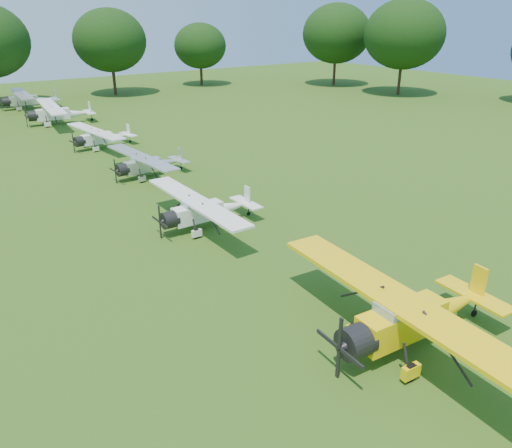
{
  "coord_description": "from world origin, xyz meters",
  "views": [
    {
      "loc": [
        -13.19,
        -19.33,
        11.61
      ],
      "look_at": [
        0.68,
        0.19,
        1.4
      ],
      "focal_mm": 35.0,
      "sensor_mm": 36.0,
      "label": 1
    }
  ],
  "objects": [
    {
      "name": "aircraft_4",
      "position": [
        1.3,
        15.25,
        1.07
      ],
      "size": [
        5.82,
        9.27,
        1.82
      ],
      "rotation": [
        0.0,
        0.0,
        0.07
      ],
      "color": "silver",
      "rests_on": "ground"
    },
    {
      "name": "aircraft_2",
      "position": [
        0.53,
        -10.0,
        1.4
      ],
      "size": [
        7.65,
        12.2,
        2.4
      ],
      "rotation": [
        0.0,
        0.0,
        -0.08
      ],
      "color": "yellow",
      "rests_on": "ground"
    },
    {
      "name": "aircraft_6",
      "position": [
        1.19,
        39.06,
        1.34
      ],
      "size": [
        7.32,
        11.64,
        2.29
      ],
      "rotation": [
        0.0,
        0.0,
        -0.11
      ],
      "color": "white",
      "rests_on": "ground"
    },
    {
      "name": "aircraft_3",
      "position": [
        -0.06,
        4.27,
        1.14
      ],
      "size": [
        6.2,
        9.85,
        1.95
      ],
      "rotation": [
        0.0,
        0.0,
        -0.0
      ],
      "color": "white",
      "rests_on": "ground"
    },
    {
      "name": "aircraft_5",
      "position": [
        1.45,
        25.9,
        1.07
      ],
      "size": [
        5.9,
        9.37,
        1.84
      ],
      "rotation": [
        0.0,
        0.0,
        0.12
      ],
      "color": "white",
      "rests_on": "ground"
    },
    {
      "name": "tree_belt",
      "position": [
        3.57,
        0.16,
        8.03
      ],
      "size": [
        137.36,
        130.27,
        14.52
      ],
      "color": "black",
      "rests_on": "ground"
    },
    {
      "name": "ground",
      "position": [
        0.0,
        0.0,
        0.0
      ],
      "size": [
        160.0,
        160.0,
        0.0
      ],
      "primitive_type": "plane",
      "color": "#2E4E13",
      "rests_on": "ground"
    },
    {
      "name": "aircraft_7",
      "position": [
        0.73,
        51.14,
        1.3
      ],
      "size": [
        7.09,
        11.3,
        2.22
      ],
      "rotation": [
        0.0,
        0.0,
        -0.08
      ],
      "color": "silver",
      "rests_on": "ground"
    }
  ]
}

